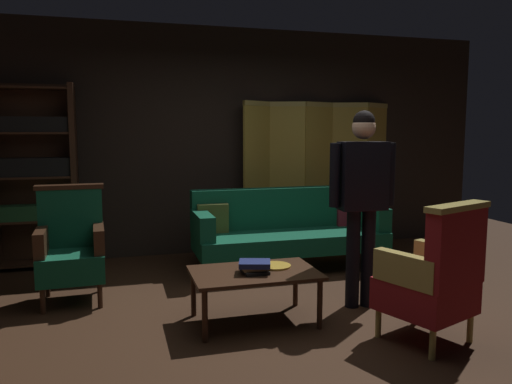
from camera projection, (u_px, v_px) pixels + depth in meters
name	position (u px, v px, depth m)	size (l,w,h in m)	color
ground_plane	(282.00, 317.00, 4.11)	(10.00, 10.00, 0.00)	#331E11
back_wall	(220.00, 141.00, 6.28)	(7.20, 0.10, 2.80)	black
folding_screen	(318.00, 173.00, 6.52)	(2.12, 0.30, 1.90)	#B29338
bookshelf	(35.00, 173.00, 5.49)	(0.90, 0.32, 2.05)	#382114
velvet_couch	(287.00, 228.00, 5.59)	(2.12, 0.78, 0.88)	#382114
coffee_table	(254.00, 277.00, 3.97)	(1.00, 0.64, 0.42)	#382114
armchair_gilt_accent	(434.00, 277.00, 3.56)	(0.75, 0.74, 1.04)	tan
armchair_wing_left	(71.00, 247.00, 4.48)	(0.61, 0.60, 1.04)	#382114
standing_figure	(362.00, 190.00, 4.25)	(0.59, 0.25, 1.70)	black
book_black_cloth	(255.00, 271.00, 3.91)	(0.19, 0.20, 0.03)	black
book_tan_leather	(255.00, 268.00, 3.91)	(0.19, 0.14, 0.03)	#9E7A47
book_navy_cloth	(255.00, 264.00, 3.90)	(0.24, 0.19, 0.04)	navy
brass_tray	(275.00, 266.00, 4.09)	(0.26, 0.26, 0.02)	gold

